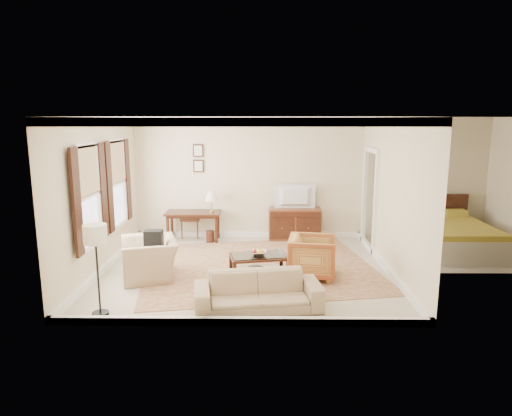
{
  "coord_description": "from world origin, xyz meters",
  "views": [
    {
      "loc": [
        0.3,
        -8.47,
        2.88
      ],
      "look_at": [
        0.2,
        0.3,
        1.15
      ],
      "focal_mm": 32.0,
      "sensor_mm": 36.0,
      "label": 1
    }
  ],
  "objects_px": {
    "club_armchair": "(149,252)",
    "tv": "(295,189)",
    "writing_desk": "(193,216)",
    "sideboard": "(295,224)",
    "sofa": "(258,286)",
    "coffee_table": "(259,260)",
    "striped_armchair": "(312,255)"
  },
  "relations": [
    {
      "from": "coffee_table",
      "to": "club_armchair",
      "type": "bearing_deg",
      "value": -179.67
    },
    {
      "from": "sideboard",
      "to": "striped_armchair",
      "type": "xyz_separation_m",
      "value": [
        0.13,
        -2.68,
        0.05
      ]
    },
    {
      "from": "club_armchair",
      "to": "writing_desk",
      "type": "bearing_deg",
      "value": 153.1
    },
    {
      "from": "tv",
      "to": "sofa",
      "type": "xyz_separation_m",
      "value": [
        -0.85,
        -4.11,
        -0.85
      ]
    },
    {
      "from": "club_armchair",
      "to": "sofa",
      "type": "xyz_separation_m",
      "value": [
        2.0,
        -1.42,
        -0.1
      ]
    },
    {
      "from": "sideboard",
      "to": "coffee_table",
      "type": "relative_size",
      "value": 1.1
    },
    {
      "from": "sideboard",
      "to": "writing_desk",
      "type": "bearing_deg",
      "value": -176.36
    },
    {
      "from": "writing_desk",
      "to": "coffee_table",
      "type": "height_order",
      "value": "writing_desk"
    },
    {
      "from": "sofa",
      "to": "tv",
      "type": "bearing_deg",
      "value": 69.97
    },
    {
      "from": "sideboard",
      "to": "tv",
      "type": "height_order",
      "value": "tv"
    },
    {
      "from": "tv",
      "to": "club_armchair",
      "type": "xyz_separation_m",
      "value": [
        -2.85,
        -2.69,
        -0.75
      ]
    },
    {
      "from": "coffee_table",
      "to": "striped_armchair",
      "type": "relative_size",
      "value": 1.32
    },
    {
      "from": "tv",
      "to": "sofa",
      "type": "relative_size",
      "value": 0.48
    },
    {
      "from": "coffee_table",
      "to": "sofa",
      "type": "height_order",
      "value": "sofa"
    },
    {
      "from": "writing_desk",
      "to": "club_armchair",
      "type": "relative_size",
      "value": 1.17
    },
    {
      "from": "club_armchair",
      "to": "coffee_table",
      "type": "bearing_deg",
      "value": 72.98
    },
    {
      "from": "striped_armchair",
      "to": "tv",
      "type": "bearing_deg",
      "value": 11.08
    },
    {
      "from": "club_armchair",
      "to": "sideboard",
      "type": "bearing_deg",
      "value": 116.26
    },
    {
      "from": "striped_armchair",
      "to": "club_armchair",
      "type": "bearing_deg",
      "value": 98.83
    },
    {
      "from": "club_armchair",
      "to": "tv",
      "type": "bearing_deg",
      "value": 116.05
    },
    {
      "from": "coffee_table",
      "to": "club_armchair",
      "type": "distance_m",
      "value": 2.01
    },
    {
      "from": "sideboard",
      "to": "tv",
      "type": "distance_m",
      "value": 0.85
    },
    {
      "from": "tv",
      "to": "club_armchair",
      "type": "distance_m",
      "value": 3.99
    },
    {
      "from": "sideboard",
      "to": "striped_armchair",
      "type": "relative_size",
      "value": 1.45
    },
    {
      "from": "writing_desk",
      "to": "sofa",
      "type": "bearing_deg",
      "value": -68.5
    },
    {
      "from": "writing_desk",
      "to": "sideboard",
      "type": "relative_size",
      "value": 1.04
    },
    {
      "from": "writing_desk",
      "to": "coffee_table",
      "type": "xyz_separation_m",
      "value": [
        1.57,
        -2.55,
        -0.26
      ]
    },
    {
      "from": "tv",
      "to": "coffee_table",
      "type": "relative_size",
      "value": 0.83
    },
    {
      "from": "sideboard",
      "to": "club_armchair",
      "type": "distance_m",
      "value": 3.93
    },
    {
      "from": "tv",
      "to": "club_armchair",
      "type": "height_order",
      "value": "tv"
    },
    {
      "from": "club_armchair",
      "to": "sofa",
      "type": "distance_m",
      "value": 2.45
    },
    {
      "from": "sideboard",
      "to": "coffee_table",
      "type": "bearing_deg",
      "value": -107.38
    }
  ]
}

